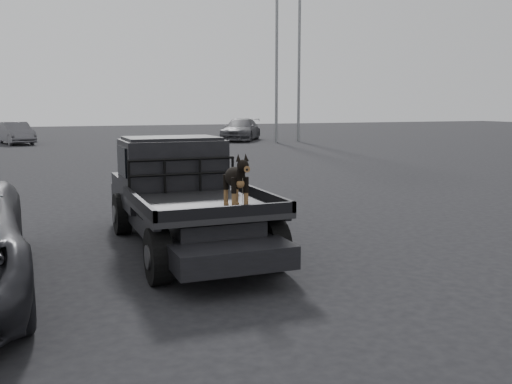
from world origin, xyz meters
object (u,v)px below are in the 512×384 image
object	(u,v)px
floodlight_mid	(277,21)
floodlight_far	(299,24)
distant_car_a	(16,133)
dog	(236,181)
distant_car_b	(241,130)
flatbed_ute	(186,221)

from	to	relation	value
floodlight_mid	floodlight_far	distance (m)	1.91
distant_car_a	floodlight_mid	distance (m)	17.23
dog	floodlight_mid	size ratio (longest dim) A/B	0.05
distant_car_a	distant_car_b	distance (m)	13.94
flatbed_ute	distant_car_a	distance (m)	28.66
flatbed_ute	distant_car_b	size ratio (longest dim) A/B	1.09
distant_car_b	floodlight_far	bearing A→B (deg)	-2.94
floodlight_mid	floodlight_far	world-z (taller)	floodlight_mid
flatbed_ute	distant_car_a	bearing A→B (deg)	96.33
dog	distant_car_b	world-z (taller)	dog
floodlight_far	floodlight_mid	bearing A→B (deg)	-162.01
distant_car_a	floodlight_far	world-z (taller)	floodlight_far
dog	floodlight_far	size ratio (longest dim) A/B	0.05
distant_car_a	floodlight_mid	bearing A→B (deg)	-31.02
floodlight_far	distant_car_a	bearing A→B (deg)	167.06
floodlight_mid	dog	bearing A→B (deg)	-114.68
flatbed_ute	dog	bearing A→B (deg)	-76.27
distant_car_a	distant_car_b	xyz separation A→B (m)	(13.83, -1.75, 0.06)
floodlight_mid	floodlight_far	bearing A→B (deg)	17.99
flatbed_ute	distant_car_a	xyz separation A→B (m)	(-3.16, 28.48, 0.20)
dog	floodlight_far	world-z (taller)	floodlight_far
flatbed_ute	dog	distance (m)	1.70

